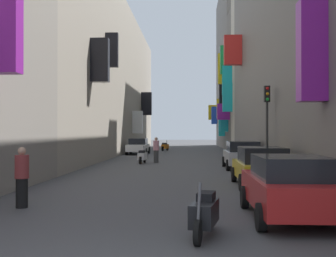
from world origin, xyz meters
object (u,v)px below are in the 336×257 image
(pedestrian_crossing, at_px, (156,150))
(pedestrian_near_left, at_px, (22,178))
(parked_car_white, at_px, (138,146))
(scooter_orange, at_px, (165,146))
(scooter_white, at_px, (142,156))
(parked_car_yellow, at_px, (261,166))
(parked_car_silver, at_px, (242,154))
(scooter_black, at_px, (205,213))
(traffic_light_near_corner, at_px, (267,115))
(parked_car_red, at_px, (290,186))

(pedestrian_crossing, distance_m, pedestrian_near_left, 16.77)
(parked_car_white, height_order, pedestrian_crossing, pedestrian_crossing)
(scooter_orange, xyz_separation_m, pedestrian_near_left, (-1.87, -33.78, 0.36))
(pedestrian_crossing, height_order, pedestrian_near_left, pedestrian_crossing)
(scooter_white, height_order, pedestrian_crossing, pedestrian_crossing)
(pedestrian_near_left, bearing_deg, pedestrian_crossing, 82.05)
(parked_car_yellow, distance_m, parked_car_white, 23.27)
(scooter_orange, height_order, pedestrian_crossing, pedestrian_crossing)
(parked_car_silver, bearing_deg, scooter_orange, 104.69)
(parked_car_white, height_order, pedestrian_near_left, pedestrian_near_left)
(scooter_black, bearing_deg, pedestrian_crossing, 97.51)
(parked_car_silver, bearing_deg, traffic_light_near_corner, -80.64)
(parked_car_white, xyz_separation_m, pedestrian_near_left, (0.17, -26.89, 0.07))
(scooter_orange, distance_m, scooter_white, 17.83)
(parked_car_yellow, relative_size, pedestrian_near_left, 2.48)
(parked_car_red, xyz_separation_m, parked_car_silver, (0.52, 13.47, 0.01))
(parked_car_red, bearing_deg, parked_car_silver, 87.81)
(parked_car_red, height_order, pedestrian_near_left, pedestrian_near_left)
(parked_car_yellow, xyz_separation_m, parked_car_white, (-7.46, 22.04, -0.02))
(parked_car_red, height_order, scooter_orange, parked_car_red)
(scooter_black, distance_m, pedestrian_crossing, 19.64)
(scooter_orange, bearing_deg, parked_car_yellow, -79.40)
(parked_car_silver, height_order, traffic_light_near_corner, traffic_light_near_corner)
(traffic_light_near_corner, bearing_deg, pedestrian_near_left, -134.20)
(parked_car_silver, xyz_separation_m, pedestrian_near_left, (-7.49, -12.35, 0.03))
(scooter_white, height_order, traffic_light_near_corner, traffic_light_near_corner)
(parked_car_red, xyz_separation_m, scooter_black, (-2.09, -1.73, -0.33))
(scooter_white, xyz_separation_m, scooter_black, (3.41, -18.82, 0.00))
(parked_car_yellow, xyz_separation_m, traffic_light_near_corner, (0.86, 3.53, 2.08))
(parked_car_yellow, bearing_deg, scooter_black, -107.32)
(scooter_orange, height_order, scooter_white, same)
(scooter_orange, xyz_separation_m, scooter_black, (3.01, -36.64, 0.00))
(parked_car_white, relative_size, traffic_light_near_corner, 0.97)
(parked_car_red, relative_size, traffic_light_near_corner, 0.97)
(parked_car_silver, xyz_separation_m, scooter_white, (-6.01, 3.61, -0.34))
(scooter_white, relative_size, traffic_light_near_corner, 0.43)
(scooter_white, bearing_deg, scooter_orange, 88.74)
(parked_car_yellow, distance_m, parked_car_red, 5.98)
(scooter_orange, relative_size, pedestrian_crossing, 1.05)
(parked_car_white, distance_m, pedestrian_crossing, 10.57)
(traffic_light_near_corner, bearing_deg, parked_car_red, -97.02)
(parked_car_silver, bearing_deg, parked_car_white, 117.79)
(parked_car_white, bearing_deg, parked_car_red, -75.69)
(pedestrian_near_left, height_order, traffic_light_near_corner, traffic_light_near_corner)
(scooter_black, distance_m, traffic_light_near_corner, 11.94)
(scooter_orange, relative_size, traffic_light_near_corner, 0.43)
(parked_car_white, relative_size, pedestrian_crossing, 2.41)
(parked_car_yellow, distance_m, scooter_black, 8.08)
(parked_car_red, relative_size, pedestrian_near_left, 2.44)
(scooter_black, height_order, pedestrian_crossing, pedestrian_crossing)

